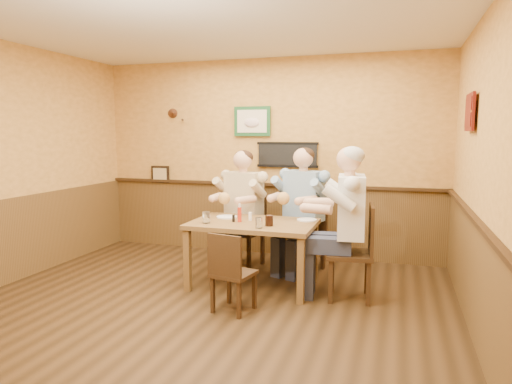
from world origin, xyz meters
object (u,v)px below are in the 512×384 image
(chair_back_right, at_px, (303,232))
(diner_blue_polo, at_px, (304,216))
(chair_near_side, at_px, (234,271))
(hot_sauce_bottle, at_px, (240,214))
(pepper_shaker, at_px, (233,218))
(dining_table, at_px, (253,230))
(diner_tan_shirt, at_px, (244,215))
(chair_back_left, at_px, (244,230))
(chair_right_end, at_px, (350,252))
(water_glass_left, at_px, (206,217))
(diner_white_elder, at_px, (350,232))
(salt_shaker, at_px, (250,216))
(cola_tumbler, at_px, (269,221))
(water_glass_mid, at_px, (259,223))

(chair_back_right, relative_size, diner_blue_polo, 0.70)
(chair_back_right, height_order, chair_near_side, chair_back_right)
(diner_blue_polo, xyz_separation_m, hot_sauce_bottle, (-0.57, -0.82, 0.14))
(chair_near_side, relative_size, pepper_shaker, 10.11)
(chair_near_side, bearing_deg, dining_table, -75.12)
(dining_table, distance_m, hot_sauce_bottle, 0.24)
(dining_table, height_order, diner_tan_shirt, diner_tan_shirt)
(chair_back_left, distance_m, chair_right_end, 1.67)
(dining_table, distance_m, chair_near_side, 0.82)
(water_glass_left, bearing_deg, dining_table, 25.59)
(diner_white_elder, distance_m, pepper_shaker, 1.31)
(diner_tan_shirt, relative_size, hot_sauce_bottle, 7.28)
(diner_white_elder, bearing_deg, salt_shaker, -103.52)
(chair_near_side, xyz_separation_m, hot_sauce_bottle, (-0.20, 0.73, 0.44))
(pepper_shaker, bearing_deg, chair_right_end, -0.46)
(chair_back_right, distance_m, cola_tumbler, 1.00)
(chair_back_left, relative_size, water_glass_left, 7.49)
(chair_right_end, distance_m, salt_shaker, 1.20)
(chair_near_side, bearing_deg, chair_back_left, -63.43)
(diner_blue_polo, distance_m, water_glass_left, 1.35)
(water_glass_left, relative_size, water_glass_mid, 1.14)
(chair_right_end, bearing_deg, hot_sauce_bottle, -97.60)
(chair_right_end, relative_size, diner_blue_polo, 0.72)
(chair_back_right, xyz_separation_m, water_glass_mid, (-0.26, -1.08, 0.31))
(chair_back_left, relative_size, diner_white_elder, 0.66)
(diner_tan_shirt, bearing_deg, dining_table, -51.26)
(chair_right_end, xyz_separation_m, water_glass_mid, (-0.93, -0.24, 0.30))
(diner_white_elder, bearing_deg, cola_tumbler, -90.46)
(diner_white_elder, bearing_deg, chair_near_side, -62.74)
(water_glass_left, bearing_deg, cola_tumbler, 5.29)
(chair_right_end, height_order, chair_near_side, chair_right_end)
(chair_back_right, distance_m, diner_tan_shirt, 0.81)
(cola_tumbler, xyz_separation_m, pepper_shaker, (-0.45, 0.10, -0.02))
(hot_sauce_bottle, bearing_deg, dining_table, 17.54)
(diner_white_elder, bearing_deg, chair_back_left, -125.11)
(chair_near_side, distance_m, pepper_shaker, 0.85)
(chair_right_end, height_order, cola_tumbler, chair_right_end)
(chair_right_end, height_order, water_glass_mid, chair_right_end)
(dining_table, bearing_deg, chair_right_end, -3.89)
(cola_tumbler, xyz_separation_m, hot_sauce_bottle, (-0.38, 0.12, 0.04))
(chair_back_right, height_order, salt_shaker, chair_back_right)
(chair_near_side, xyz_separation_m, cola_tumbler, (0.19, 0.61, 0.41))
(dining_table, bearing_deg, cola_tumbler, -34.65)
(diner_tan_shirt, xyz_separation_m, pepper_shaker, (0.15, -0.79, 0.10))
(water_glass_left, bearing_deg, diner_tan_shirt, 82.99)
(chair_back_right, distance_m, water_glass_left, 1.39)
(chair_back_left, distance_m, salt_shaker, 0.79)
(chair_back_right, bearing_deg, pepper_shaker, -108.45)
(water_glass_mid, height_order, cola_tumbler, cola_tumbler)
(water_glass_mid, bearing_deg, diner_tan_shirt, 116.90)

